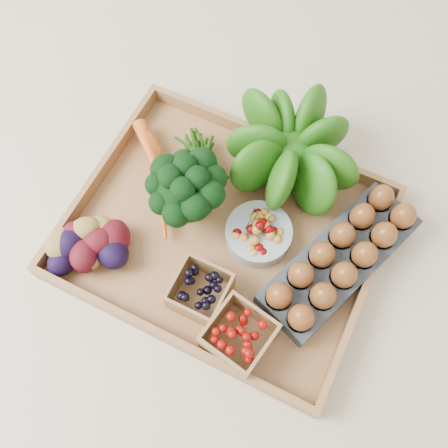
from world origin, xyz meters
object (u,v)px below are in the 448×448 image
at_px(tray, 224,235).
at_px(egg_carton, 339,261).
at_px(broccoli, 187,199).
at_px(cherry_bowl, 258,234).

relative_size(tray, egg_carton, 1.71).
xyz_separation_m(broccoli, egg_carton, (0.29, 0.03, -0.04)).
bearing_deg(egg_carton, broccoli, -154.22).
bearing_deg(broccoli, cherry_bowl, 4.67).
xyz_separation_m(tray, egg_carton, (0.21, 0.04, 0.03)).
bearing_deg(tray, broccoli, 172.82).
xyz_separation_m(tray, broccoli, (-0.08, 0.01, 0.07)).
distance_m(broccoli, egg_carton, 0.30).
bearing_deg(cherry_bowl, broccoli, -175.33).
distance_m(broccoli, cherry_bowl, 0.15).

